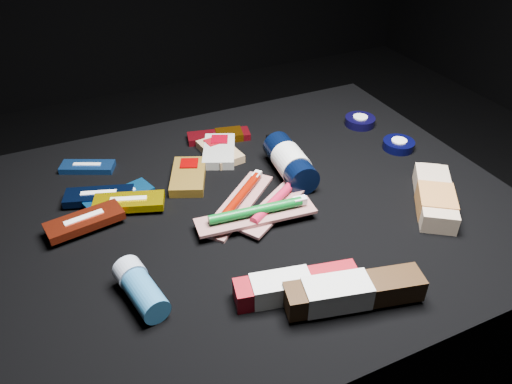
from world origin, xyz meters
name	(u,v)px	position (x,y,z in m)	size (l,w,h in m)	color
ground	(252,341)	(0.00, 0.00, 0.00)	(3.00, 3.00, 0.00)	black
cloth_table	(252,281)	(0.00, 0.00, 0.20)	(0.98, 0.78, 0.40)	black
luna_bar_0	(88,167)	(-0.26, 0.25, 0.41)	(0.11, 0.08, 0.01)	#194590
luna_bar_1	(120,198)	(-0.22, 0.11, 0.41)	(0.13, 0.08, 0.02)	#105CA5
luna_bar_2	(99,196)	(-0.25, 0.13, 0.41)	(0.14, 0.09, 0.02)	black
luna_bar_3	(129,202)	(-0.21, 0.09, 0.42)	(0.14, 0.09, 0.02)	#DDBA00
luna_bar_4	(85,221)	(-0.29, 0.06, 0.42)	(0.14, 0.07, 0.02)	maroon
clif_bar_0	(189,175)	(-0.08, 0.13, 0.41)	(0.11, 0.14, 0.02)	brown
clif_bar_1	(219,150)	(0.01, 0.20, 0.41)	(0.11, 0.14, 0.02)	#A7A79F
clif_bar_2	(219,150)	(0.01, 0.20, 0.41)	(0.07, 0.12, 0.02)	#A38159
power_bar	(222,136)	(0.04, 0.26, 0.41)	(0.15, 0.07, 0.02)	maroon
lotion_bottle	(290,162)	(0.11, 0.06, 0.43)	(0.08, 0.20, 0.06)	black
cream_tin_upper	(360,121)	(0.37, 0.18, 0.41)	(0.07, 0.07, 0.02)	black
cream_tin_lower	(399,145)	(0.38, 0.05, 0.41)	(0.07, 0.07, 0.02)	black
bodywash_bottle	(435,198)	(0.31, -0.14, 0.42)	(0.15, 0.18, 0.04)	beige
deodorant_stick	(141,288)	(-0.24, -0.14, 0.42)	(0.06, 0.12, 0.05)	teal
toothbrush_pack_0	(239,201)	(-0.02, 0.01, 0.41)	(0.19, 0.18, 0.02)	beige
toothbrush_pack_1	(279,200)	(0.05, -0.02, 0.42)	(0.20, 0.15, 0.02)	beige
toothbrush_pack_2	(258,213)	(-0.01, -0.05, 0.42)	(0.22, 0.07, 0.02)	#ABA49F
toothpaste_carton_red	(291,286)	(-0.04, -0.23, 0.42)	(0.19, 0.08, 0.04)	maroon
toothpaste_carton_green	(348,292)	(0.03, -0.28, 0.42)	(0.21, 0.09, 0.04)	#301C0C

